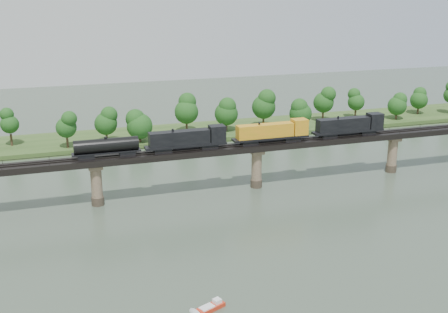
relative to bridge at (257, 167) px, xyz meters
name	(u,v)px	position (x,y,z in m)	size (l,w,h in m)	color
ground	(308,234)	(0.00, -30.00, -5.46)	(400.00, 400.00, 0.00)	#354436
far_bank	(199,132)	(0.00, 55.00, -4.66)	(300.00, 24.00, 1.60)	#304B1E
bridge	(257,167)	(0.00, 0.00, 0.00)	(236.00, 30.00, 11.50)	#473A2D
bridge_superstructure	(257,143)	(0.00, 0.00, 6.33)	(220.00, 4.90, 0.75)	black
far_treeline	(179,114)	(-8.21, 50.52, 3.37)	(289.06, 17.54, 13.60)	#382619
freight_train	(244,135)	(-3.50, 0.00, 8.69)	(80.71, 3.14, 5.56)	black
motorboat	(211,307)	(-27.23, -50.87, -4.99)	(5.16, 3.57, 1.36)	red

